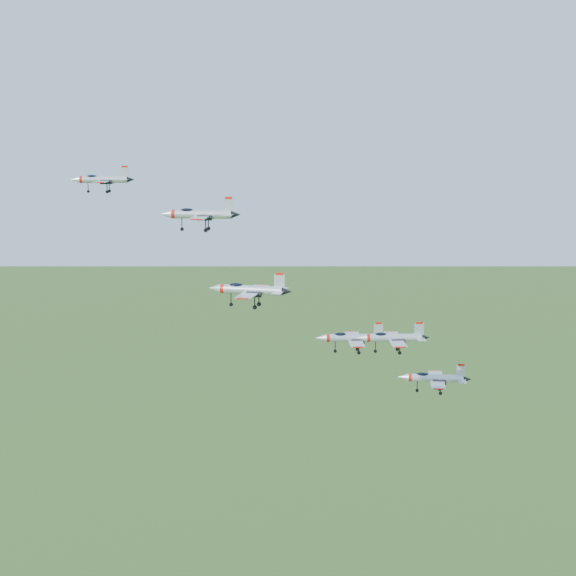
{
  "coord_description": "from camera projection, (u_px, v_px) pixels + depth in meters",
  "views": [
    {
      "loc": [
        12.41,
        -124.16,
        159.57
      ],
      "look_at": [
        6.45,
        -0.17,
        136.03
      ],
      "focal_mm": 50.0,
      "sensor_mm": 36.0,
      "label": 1
    }
  ],
  "objects": [
    {
      "name": "jet_right_low",
      "position": [
        392.0,
        338.0,
        119.84
      ],
      "size": [
        11.25,
        9.32,
        3.01
      ],
      "rotation": [
        0.0,
        0.0,
        0.08
      ],
      "color": "silver"
    },
    {
      "name": "jet_left_high",
      "position": [
        199.0,
        214.0,
        127.31
      ],
      "size": [
        13.1,
        10.8,
        3.51
      ],
      "rotation": [
        0.0,
        0.0,
        -0.04
      ],
      "color": "silver"
    },
    {
      "name": "jet_trail",
      "position": [
        433.0,
        378.0,
        129.67
      ],
      "size": [
        11.89,
        9.84,
        3.18
      ],
      "rotation": [
        0.0,
        0.0,
        -0.07
      ],
      "color": "silver"
    },
    {
      "name": "jet_right_high",
      "position": [
        249.0,
        290.0,
        103.72
      ],
      "size": [
        11.23,
        9.43,
        3.01
      ],
      "rotation": [
        0.0,
        0.0,
        -0.18
      ],
      "color": "silver"
    },
    {
      "name": "jet_lead",
      "position": [
        102.0,
        179.0,
        140.84
      ],
      "size": [
        11.32,
        9.36,
        3.03
      ],
      "rotation": [
        0.0,
        0.0,
        0.07
      ],
      "color": "silver"
    },
    {
      "name": "jet_left_low",
      "position": [
        351.0,
        338.0,
        136.79
      ],
      "size": [
        12.71,
        10.52,
        3.4
      ],
      "rotation": [
        0.0,
        0.0,
        0.07
      ],
      "color": "silver"
    }
  ]
}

